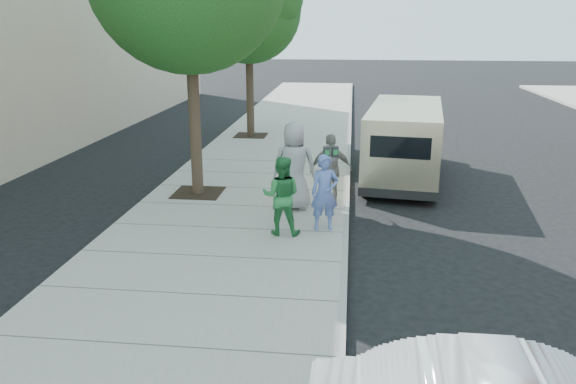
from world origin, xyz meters
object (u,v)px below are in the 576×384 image
object	(u,v)px
van	(404,141)
person_striped_polo	(331,170)
person_green_shirt	(281,196)
person_gray_shirt	(294,166)
tree_far	(250,5)
parking_meter	(330,166)
person_officer	(325,193)

from	to	relation	value
van	person_striped_polo	xyz separation A→B (m)	(-1.93, -3.06, -0.11)
person_green_shirt	person_gray_shirt	distance (m)	1.64
tree_far	parking_meter	size ratio (longest dim) A/B	4.18
van	person_striped_polo	distance (m)	3.62
tree_far	van	distance (m)	8.23
tree_far	van	world-z (taller)	tree_far
parking_meter	person_officer	world-z (taller)	person_officer
person_gray_shirt	person_striped_polo	xyz separation A→B (m)	(0.81, 0.43, -0.17)
tree_far	van	bearing A→B (deg)	-44.21
tree_far	person_striped_polo	size ratio (longest dim) A/B	3.87
tree_far	person_green_shirt	world-z (taller)	tree_far
van	person_officer	size ratio (longest dim) A/B	3.67
van	tree_far	bearing A→B (deg)	143.09
person_officer	person_striped_polo	xyz separation A→B (m)	(0.06, 1.69, 0.05)
person_green_shirt	person_striped_polo	distance (m)	2.24
parking_meter	person_striped_polo	size ratio (longest dim) A/B	0.93
van	person_green_shirt	xyz separation A→B (m)	(-2.84, -5.11, -0.14)
person_striped_polo	person_green_shirt	bearing A→B (deg)	53.83
parking_meter	tree_far	bearing A→B (deg)	93.60
van	person_officer	world-z (taller)	van
person_green_shirt	person_gray_shirt	size ratio (longest dim) A/B	0.79
van	person_striped_polo	bearing A→B (deg)	-115.00
tree_far	parking_meter	xyz separation A→B (m)	(3.32, -8.90, -3.61)
parking_meter	person_green_shirt	distance (m)	1.63
van	person_officer	xyz separation A→B (m)	(-1.99, -4.74, -0.16)
parking_meter	person_gray_shirt	xyz separation A→B (m)	(-0.83, 0.32, -0.11)
van	person_green_shirt	size ratio (longest dim) A/B	3.59
person_gray_shirt	person_striped_polo	size ratio (longest dim) A/B	1.20
tree_far	parking_meter	distance (m)	10.16
van	person_striped_polo	size ratio (longest dim) A/B	3.44
van	person_gray_shirt	distance (m)	4.44
tree_far	person_officer	world-z (taller)	tree_far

